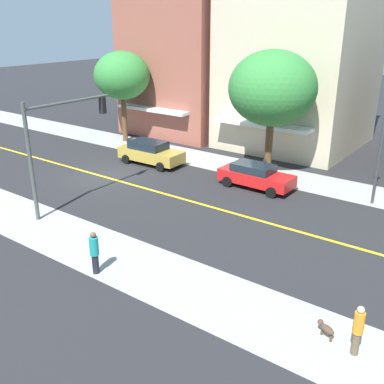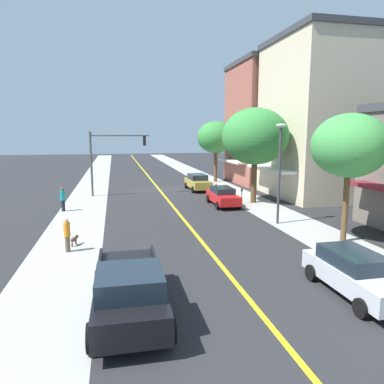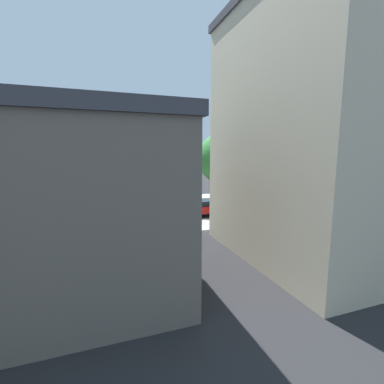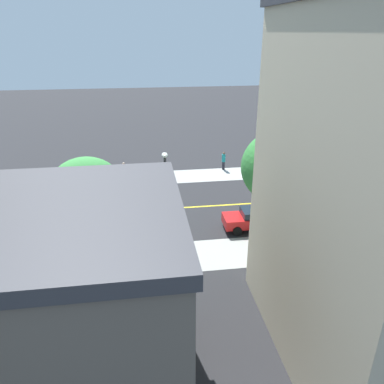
{
  "view_description": "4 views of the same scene",
  "coord_description": "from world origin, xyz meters",
  "px_view_note": "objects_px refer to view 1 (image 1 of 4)",
  "views": [
    {
      "loc": [
        18.63,
        20.92,
        9.57
      ],
      "look_at": [
        3.06,
        9.45,
        2.05
      ],
      "focal_mm": 41.71,
      "sensor_mm": 36.0,
      "label": 1
    },
    {
      "loc": [
        4.47,
        36.31,
        5.78
      ],
      "look_at": [
        -0.58,
        13.05,
        1.88
      ],
      "focal_mm": 33.37,
      "sensor_mm": 36.0,
      "label": 2
    },
    {
      "loc": [
        -27.18,
        18.75,
        5.94
      ],
      "look_at": [
        -0.37,
        9.33,
        1.79
      ],
      "focal_mm": 24.56,
      "sensor_mm": 36.0,
      "label": 3
    },
    {
      "loc": [
        -26.73,
        16.8,
        12.94
      ],
      "look_at": [
        -0.42,
        13.03,
        1.5
      ],
      "focal_mm": 35.02,
      "sensor_mm": 36.0,
      "label": 4
    }
  ],
  "objects_px": {
    "street_tree_left_far": "(122,76)",
    "parking_meter": "(265,166)",
    "street_tree_left_near": "(272,89)",
    "pedestrian_teal_shirt": "(94,252)",
    "street_lamp": "(383,133)",
    "traffic_light_mast": "(57,135)",
    "pedestrian_orange_shirt": "(358,329)",
    "gold_sedan_left_curb": "(150,152)",
    "small_dog": "(326,328)",
    "red_sedan_left_curb": "(255,176)",
    "fire_hydrant": "(174,154)"
  },
  "relations": [
    {
      "from": "parking_meter",
      "to": "street_lamp",
      "type": "relative_size",
      "value": 0.2
    },
    {
      "from": "street_tree_left_far",
      "to": "pedestrian_teal_shirt",
      "type": "bearing_deg",
      "value": 41.12
    },
    {
      "from": "small_dog",
      "to": "pedestrian_orange_shirt",
      "type": "bearing_deg",
      "value": -168.43
    },
    {
      "from": "fire_hydrant",
      "to": "pedestrian_teal_shirt",
      "type": "distance_m",
      "value": 15.8
    },
    {
      "from": "parking_meter",
      "to": "traffic_light_mast",
      "type": "relative_size",
      "value": 0.22
    },
    {
      "from": "street_lamp",
      "to": "pedestrian_teal_shirt",
      "type": "xyz_separation_m",
      "value": [
        14.14,
        -6.86,
        -2.99
      ]
    },
    {
      "from": "pedestrian_teal_shirt",
      "to": "pedestrian_orange_shirt",
      "type": "bearing_deg",
      "value": 51.91
    },
    {
      "from": "parking_meter",
      "to": "pedestrian_orange_shirt",
      "type": "xyz_separation_m",
      "value": [
        12.65,
        9.77,
        0.06
      ]
    },
    {
      "from": "street_lamp",
      "to": "red_sedan_left_curb",
      "type": "bearing_deg",
      "value": -74.93
    },
    {
      "from": "street_tree_left_near",
      "to": "pedestrian_teal_shirt",
      "type": "height_order",
      "value": "street_tree_left_near"
    },
    {
      "from": "small_dog",
      "to": "fire_hydrant",
      "type": "bearing_deg",
      "value": -14.01
    },
    {
      "from": "fire_hydrant",
      "to": "pedestrian_orange_shirt",
      "type": "distance_m",
      "value": 21.22
    },
    {
      "from": "parking_meter",
      "to": "street_tree_left_far",
      "type": "bearing_deg",
      "value": -97.04
    },
    {
      "from": "gold_sedan_left_curb",
      "to": "pedestrian_orange_shirt",
      "type": "relative_size",
      "value": 2.77
    },
    {
      "from": "fire_hydrant",
      "to": "gold_sedan_left_curb",
      "type": "bearing_deg",
      "value": -19.59
    },
    {
      "from": "pedestrian_orange_shirt",
      "to": "street_tree_left_far",
      "type": "bearing_deg",
      "value": -82.45
    },
    {
      "from": "parking_meter",
      "to": "gold_sedan_left_curb",
      "type": "bearing_deg",
      "value": -76.71
    },
    {
      "from": "pedestrian_teal_shirt",
      "to": "small_dog",
      "type": "bearing_deg",
      "value": 54.17
    },
    {
      "from": "street_tree_left_far",
      "to": "small_dog",
      "type": "bearing_deg",
      "value": 58.07
    },
    {
      "from": "pedestrian_orange_shirt",
      "to": "small_dog",
      "type": "xyz_separation_m",
      "value": [
        -0.21,
        -1.0,
        -0.58
      ]
    },
    {
      "from": "street_tree_left_far",
      "to": "traffic_light_mast",
      "type": "xyz_separation_m",
      "value": [
        12.34,
        7.54,
        -1.25
      ]
    },
    {
      "from": "street_tree_left_near",
      "to": "pedestrian_orange_shirt",
      "type": "bearing_deg",
      "value": 36.27
    },
    {
      "from": "fire_hydrant",
      "to": "traffic_light_mast",
      "type": "xyz_separation_m",
      "value": [
        10.53,
        0.91,
        3.7
      ]
    },
    {
      "from": "street_tree_left_near",
      "to": "parking_meter",
      "type": "xyz_separation_m",
      "value": [
        1.2,
        0.4,
        -4.68
      ]
    },
    {
      "from": "street_lamp",
      "to": "pedestrian_orange_shirt",
      "type": "bearing_deg",
      "value": 13.45
    },
    {
      "from": "street_tree_left_far",
      "to": "small_dog",
      "type": "relative_size",
      "value": 10.78
    },
    {
      "from": "small_dog",
      "to": "street_tree_left_near",
      "type": "bearing_deg",
      "value": -32.61
    },
    {
      "from": "street_tree_left_far",
      "to": "parking_meter",
      "type": "relative_size",
      "value": 5.58
    },
    {
      "from": "street_lamp",
      "to": "fire_hydrant",
      "type": "bearing_deg",
      "value": -89.62
    },
    {
      "from": "street_tree_left_near",
      "to": "street_lamp",
      "type": "relative_size",
      "value": 1.23
    },
    {
      "from": "fire_hydrant",
      "to": "street_lamp",
      "type": "relative_size",
      "value": 0.12
    },
    {
      "from": "street_lamp",
      "to": "red_sedan_left_curb",
      "type": "relative_size",
      "value": 1.4
    },
    {
      "from": "street_tree_left_far",
      "to": "pedestrian_orange_shirt",
      "type": "distance_m",
      "value": 28.09
    },
    {
      "from": "street_tree_left_far",
      "to": "pedestrian_teal_shirt",
      "type": "distance_m",
      "value": 21.5
    },
    {
      "from": "street_tree_left_near",
      "to": "street_lamp",
      "type": "height_order",
      "value": "street_tree_left_near"
    },
    {
      "from": "street_lamp",
      "to": "small_dog",
      "type": "relative_size",
      "value": 9.51
    },
    {
      "from": "red_sedan_left_curb",
      "to": "pedestrian_teal_shirt",
      "type": "distance_m",
      "value": 12.41
    },
    {
      "from": "fire_hydrant",
      "to": "parking_meter",
      "type": "xyz_separation_m",
      "value": [
        -0.09,
        7.32,
        0.48
      ]
    },
    {
      "from": "fire_hydrant",
      "to": "small_dog",
      "type": "bearing_deg",
      "value": 52.49
    },
    {
      "from": "parking_meter",
      "to": "small_dog",
      "type": "xyz_separation_m",
      "value": [
        12.44,
        8.77,
        -0.53
      ]
    },
    {
      "from": "traffic_light_mast",
      "to": "small_dog",
      "type": "distance_m",
      "value": 15.74
    },
    {
      "from": "street_tree_left_far",
      "to": "street_lamp",
      "type": "height_order",
      "value": "street_tree_left_far"
    },
    {
      "from": "red_sedan_left_curb",
      "to": "fire_hydrant",
      "type": "bearing_deg",
      "value": 168.65
    },
    {
      "from": "pedestrian_orange_shirt",
      "to": "gold_sedan_left_curb",
      "type": "bearing_deg",
      "value": -82.52
    },
    {
      "from": "street_tree_left_far",
      "to": "street_lamp",
      "type": "bearing_deg",
      "value": 85.25
    },
    {
      "from": "parking_meter",
      "to": "gold_sedan_left_curb",
      "type": "xyz_separation_m",
      "value": [
        1.88,
        -7.96,
        -0.01
      ]
    },
    {
      "from": "fire_hydrant",
      "to": "gold_sedan_left_curb",
      "type": "relative_size",
      "value": 0.16
    },
    {
      "from": "street_lamp",
      "to": "small_dog",
      "type": "bearing_deg",
      "value": 9.25
    },
    {
      "from": "street_tree_left_far",
      "to": "street_lamp",
      "type": "relative_size",
      "value": 1.13
    },
    {
      "from": "street_tree_left_near",
      "to": "pedestrian_orange_shirt",
      "type": "relative_size",
      "value": 4.6
    }
  ]
}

